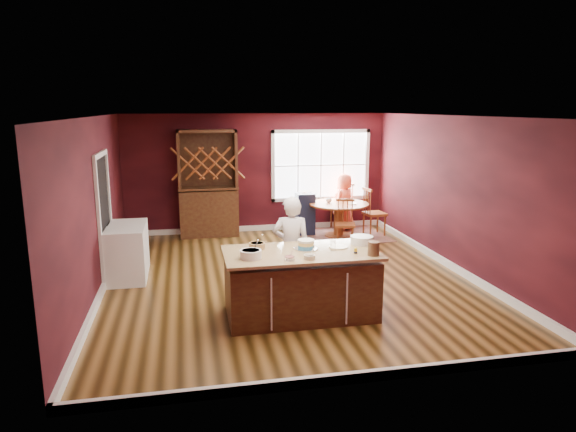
# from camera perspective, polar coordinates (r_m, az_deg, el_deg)

# --- Properties ---
(room_shell) EXTENTS (7.00, 7.00, 7.00)m
(room_shell) POSITION_cam_1_polar(r_m,az_deg,el_deg) (8.45, -0.08, 1.85)
(room_shell) COLOR brown
(room_shell) RESTS_ON ground
(window) EXTENTS (2.36, 0.10, 1.66)m
(window) POSITION_cam_1_polar(r_m,az_deg,el_deg) (12.11, 3.66, 5.65)
(window) COLOR white
(window) RESTS_ON room_shell
(doorway) EXTENTS (0.08, 1.26, 2.13)m
(doorway) POSITION_cam_1_polar(r_m,az_deg,el_deg) (9.04, -19.67, -0.29)
(doorway) COLOR white
(doorway) RESTS_ON room_shell
(kitchen_island) EXTENTS (2.09, 1.10, 0.92)m
(kitchen_island) POSITION_cam_1_polar(r_m,az_deg,el_deg) (7.13, 1.41, -7.68)
(kitchen_island) COLOR #35120C
(kitchen_island) RESTS_ON ground
(dining_table) EXTENTS (1.31, 1.31, 0.75)m
(dining_table) POSITION_cam_1_polar(r_m,az_deg,el_deg) (11.46, 5.67, 0.35)
(dining_table) COLOR brown
(dining_table) RESTS_ON ground
(baker) EXTENTS (0.65, 0.51, 1.56)m
(baker) POSITION_cam_1_polar(r_m,az_deg,el_deg) (7.69, 0.37, -3.53)
(baker) COLOR silver
(baker) RESTS_ON ground
(layer_cake) EXTENTS (0.32, 0.32, 0.13)m
(layer_cake) POSITION_cam_1_polar(r_m,az_deg,el_deg) (7.09, 2.02, -3.18)
(layer_cake) COLOR white
(layer_cake) RESTS_ON kitchen_island
(bowl_blue) EXTENTS (0.28, 0.28, 0.11)m
(bowl_blue) POSITION_cam_1_polar(r_m,az_deg,el_deg) (6.69, -4.16, -4.24)
(bowl_blue) COLOR silver
(bowl_blue) RESTS_ON kitchen_island
(bowl_yellow) EXTENTS (0.22, 0.22, 0.08)m
(bowl_yellow) POSITION_cam_1_polar(r_m,az_deg,el_deg) (7.12, -3.46, -3.31)
(bowl_yellow) COLOR olive
(bowl_yellow) RESTS_ON kitchen_island
(bowl_pink) EXTENTS (0.14, 0.14, 0.05)m
(bowl_pink) POSITION_cam_1_polar(r_m,az_deg,el_deg) (6.59, 0.17, -4.71)
(bowl_pink) COLOR silver
(bowl_pink) RESTS_ON kitchen_island
(bowl_olive) EXTENTS (0.15, 0.15, 0.06)m
(bowl_olive) POSITION_cam_1_polar(r_m,az_deg,el_deg) (6.64, 2.40, -4.56)
(bowl_olive) COLOR silver
(bowl_olive) RESTS_ON kitchen_island
(drinking_glass) EXTENTS (0.07, 0.07, 0.15)m
(drinking_glass) POSITION_cam_1_polar(r_m,az_deg,el_deg) (7.03, 5.02, -3.28)
(drinking_glass) COLOR silver
(drinking_glass) RESTS_ON kitchen_island
(dinner_plate) EXTENTS (0.27, 0.27, 0.02)m
(dinner_plate) POSITION_cam_1_polar(r_m,az_deg,el_deg) (7.22, 5.62, -3.42)
(dinner_plate) COLOR #F4EEA2
(dinner_plate) RESTS_ON kitchen_island
(white_tub) EXTENTS (0.32, 0.32, 0.11)m
(white_tub) POSITION_cam_1_polar(r_m,az_deg,el_deg) (7.44, 8.20, -2.64)
(white_tub) COLOR silver
(white_tub) RESTS_ON kitchen_island
(stoneware_crock) EXTENTS (0.16, 0.16, 0.19)m
(stoneware_crock) POSITION_cam_1_polar(r_m,az_deg,el_deg) (6.87, 9.49, -3.59)
(stoneware_crock) COLOR brown
(stoneware_crock) RESTS_ON kitchen_island
(toy_figurine) EXTENTS (0.05, 0.05, 0.08)m
(toy_figurine) POSITION_cam_1_polar(r_m,az_deg,el_deg) (6.93, 7.52, -3.85)
(toy_figurine) COLOR gold
(toy_figurine) RESTS_ON kitchen_island
(rug) EXTENTS (2.17, 1.73, 0.01)m
(rug) POSITION_cam_1_polar(r_m,az_deg,el_deg) (11.58, 5.62, -2.21)
(rug) COLOR brown
(rug) RESTS_ON ground
(chair_east) EXTENTS (0.48, 0.50, 1.09)m
(chair_east) POSITION_cam_1_polar(r_m,az_deg,el_deg) (11.67, 9.60, 0.52)
(chair_east) COLOR brown
(chair_east) RESTS_ON ground
(chair_south) EXTENTS (0.50, 0.48, 0.97)m
(chair_south) POSITION_cam_1_polar(r_m,az_deg,el_deg) (10.74, 6.37, -0.72)
(chair_south) COLOR brown
(chair_south) RESTS_ON ground
(chair_north) EXTENTS (0.63, 0.62, 1.08)m
(chair_north) POSITION_cam_1_polar(r_m,az_deg,el_deg) (12.29, 5.97, 1.18)
(chair_north) COLOR brown
(chair_north) RESTS_ON ground
(seated_woman) EXTENTS (0.77, 0.74, 1.34)m
(seated_woman) POSITION_cam_1_polar(r_m,az_deg,el_deg) (12.03, 6.30, 1.54)
(seated_woman) COLOR #DF573B
(seated_woman) RESTS_ON ground
(high_chair) EXTENTS (0.41, 0.41, 0.98)m
(high_chair) POSITION_cam_1_polar(r_m,az_deg,el_deg) (11.61, 1.88, 0.35)
(high_chair) COLOR #151B34
(high_chair) RESTS_ON ground
(toddler) EXTENTS (0.18, 0.14, 0.26)m
(toddler) POSITION_cam_1_polar(r_m,az_deg,el_deg) (11.55, 1.63, 1.89)
(toddler) COLOR #8CA5BF
(toddler) RESTS_ON high_chair
(table_plate) EXTENTS (0.19, 0.19, 0.01)m
(table_plate) POSITION_cam_1_polar(r_m,az_deg,el_deg) (11.39, 7.20, 1.39)
(table_plate) COLOR beige
(table_plate) RESTS_ON dining_table
(table_cup) EXTENTS (0.16, 0.16, 0.10)m
(table_cup) POSITION_cam_1_polar(r_m,az_deg,el_deg) (11.47, 4.55, 1.74)
(table_cup) COLOR white
(table_cup) RESTS_ON dining_table
(hutch) EXTENTS (1.29, 0.54, 2.36)m
(hutch) POSITION_cam_1_polar(r_m,az_deg,el_deg) (11.50, -8.87, 3.58)
(hutch) COLOR black
(hutch) RESTS_ON ground
(washer) EXTENTS (0.62, 0.60, 0.90)m
(washer) POSITION_cam_1_polar(r_m,az_deg,el_deg) (8.82, -17.57, -4.29)
(washer) COLOR white
(washer) RESTS_ON ground
(dryer) EXTENTS (0.61, 0.59, 0.89)m
(dryer) POSITION_cam_1_polar(r_m,az_deg,el_deg) (9.44, -17.17, -3.26)
(dryer) COLOR white
(dryer) RESTS_ON ground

